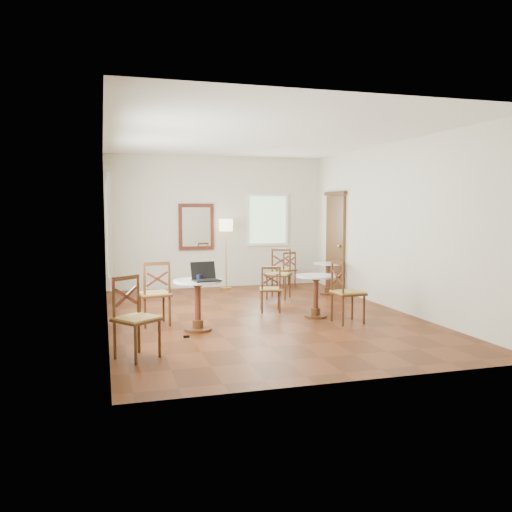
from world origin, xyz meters
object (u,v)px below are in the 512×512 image
at_px(floor_lamp, 226,230).
at_px(mouse, 203,280).
at_px(chair_near_b, 135,318).
at_px(cafe_table_mid, 316,291).
at_px(chair_back_b, 279,274).
at_px(cafe_table_near, 198,299).
at_px(navy_mug, 199,278).
at_px(power_adapter, 186,336).
at_px(laptop, 205,276).
at_px(water_glass, 194,277).
at_px(chair_back_a, 287,269).
at_px(chair_mid_b, 346,292).
at_px(chair_mid_a, 271,289).
at_px(cafe_table_back, 328,275).
at_px(chair_near_a, 155,293).

relative_size(floor_lamp, mouse, 16.44).
bearing_deg(floor_lamp, chair_near_b, -114.29).
height_order(cafe_table_mid, chair_back_b, chair_back_b).
xyz_separation_m(cafe_table_near, cafe_table_mid, (2.07, 0.42, -0.03)).
xyz_separation_m(cafe_table_mid, chair_near_b, (-3.05, -1.64, 0.06)).
bearing_deg(floor_lamp, navy_mug, -108.38).
distance_m(chair_back_b, power_adapter, 3.64).
bearing_deg(laptop, water_glass, 128.32).
bearing_deg(chair_back_a, navy_mug, 43.94).
xyz_separation_m(chair_mid_b, laptop, (-2.27, 0.02, 0.34)).
relative_size(chair_back_b, water_glass, 11.24).
bearing_deg(water_glass, navy_mug, -59.08).
distance_m(chair_back_a, power_adapter, 5.15).
height_order(cafe_table_mid, laptop, laptop).
bearing_deg(cafe_table_mid, chair_back_a, 78.70).
xyz_separation_m(chair_mid_a, floor_lamp, (-0.15, 2.82, 0.93)).
bearing_deg(cafe_table_back, chair_mid_b, -108.06).
bearing_deg(chair_mid_b, power_adapter, 92.60).
distance_m(chair_back_b, laptop, 3.21).
distance_m(laptop, mouse, 0.07).
relative_size(cafe_table_back, water_glass, 7.47).
height_order(cafe_table_back, chair_near_a, chair_near_a).
bearing_deg(laptop, navy_mug, 148.93).
xyz_separation_m(cafe_table_near, chair_back_a, (2.75, 3.81, -0.07)).
xyz_separation_m(cafe_table_near, chair_mid_a, (1.48, 1.07, -0.07)).
height_order(cafe_table_mid, mouse, mouse).
bearing_deg(chair_near_a, power_adapter, 102.93).
bearing_deg(chair_back_a, cafe_table_mid, 67.82).
xyz_separation_m(chair_near_a, chair_mid_b, (2.95, -0.66, -0.01)).
height_order(cafe_table_back, chair_mid_a, chair_mid_a).
height_order(chair_near_a, laptop, laptop).
distance_m(cafe_table_mid, chair_mid_a, 0.88).
relative_size(chair_mid_a, navy_mug, 7.43).
bearing_deg(water_glass, chair_mid_b, -3.26).
relative_size(chair_back_a, mouse, 8.49).
bearing_deg(floor_lamp, cafe_table_near, -108.84).
bearing_deg(chair_mid_b, cafe_table_back, -21.08).
distance_m(cafe_table_back, mouse, 4.19).
height_order(laptop, mouse, laptop).
xyz_separation_m(cafe_table_back, chair_back_b, (-1.16, -0.16, 0.09)).
xyz_separation_m(chair_near_b, chair_mid_a, (2.46, 2.29, -0.09)).
xyz_separation_m(chair_near_b, navy_mug, (0.99, 1.15, 0.31)).
distance_m(chair_near_a, floor_lamp, 3.95).
relative_size(chair_near_a, power_adapter, 11.55).
height_order(chair_back_a, laptop, laptop).
relative_size(cafe_table_back, chair_back_a, 0.82).
distance_m(chair_mid_b, floor_lamp, 4.23).
distance_m(chair_mid_a, mouse, 1.92).
relative_size(cafe_table_near, floor_lamp, 0.48).
distance_m(cafe_table_back, navy_mug, 4.18).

